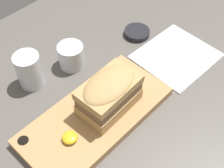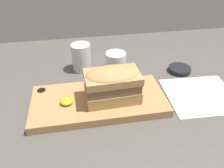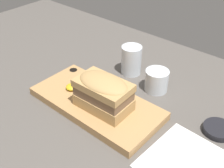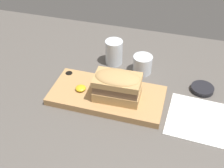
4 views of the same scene
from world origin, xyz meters
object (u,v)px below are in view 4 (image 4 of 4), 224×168
object	(u,v)px
water_glass	(114,54)
napkin	(202,120)
sandwich	(118,84)
wine_glass	(142,65)
serving_board	(107,95)
condiment_dish	(202,89)

from	to	relation	value
water_glass	napkin	world-z (taller)	water_glass
sandwich	water_glass	size ratio (longest dim) A/B	1.55
wine_glass	water_glass	bearing A→B (deg)	167.17
sandwich	napkin	size ratio (longest dim) A/B	0.69
wine_glass	napkin	size ratio (longest dim) A/B	0.33
water_glass	wine_glass	world-z (taller)	water_glass
serving_board	wine_glass	size ratio (longest dim) A/B	5.31
sandwich	napkin	distance (cm)	28.80
napkin	water_glass	bearing A→B (deg)	147.43
water_glass	condiment_dish	bearing A→B (deg)	-12.59
condiment_dish	water_glass	bearing A→B (deg)	167.41
serving_board	sandwich	size ratio (longest dim) A/B	2.51
water_glass	napkin	xyz separation A→B (cm)	(35.17, -22.46, -4.08)
water_glass	wine_glass	distance (cm)	12.34
condiment_dish	napkin	bearing A→B (deg)	-87.86
wine_glass	serving_board	bearing A→B (deg)	-115.15
serving_board	wine_glass	xyz separation A→B (cm)	(8.53, 18.18, 1.85)
water_glass	condiment_dish	distance (cm)	35.64
napkin	condiment_dish	size ratio (longest dim) A/B	2.79
serving_board	condiment_dish	bearing A→B (deg)	22.90
water_glass	serving_board	bearing A→B (deg)	-80.65
water_glass	napkin	size ratio (longest dim) A/B	0.44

